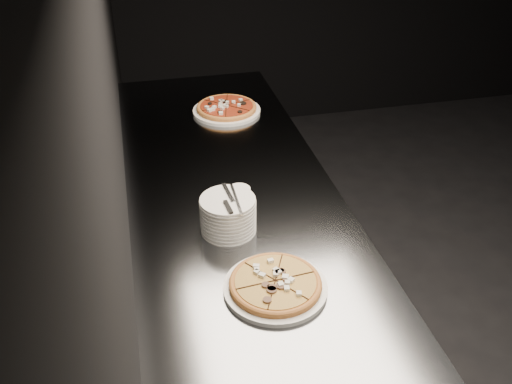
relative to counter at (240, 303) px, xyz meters
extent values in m
cube|color=black|center=(-0.37, 0.00, 0.94)|extent=(0.02, 5.00, 2.80)
cube|color=slate|center=(0.00, 0.00, -0.01)|extent=(0.70, 2.40, 0.90)
cube|color=slate|center=(0.00, 0.00, 0.45)|extent=(0.74, 2.44, 0.02)
cylinder|color=silver|center=(0.02, -0.44, 0.47)|extent=(0.29, 0.29, 0.01)
cylinder|color=#BD7738|center=(0.02, -0.44, 0.48)|extent=(0.28, 0.28, 0.01)
torus|color=#BD7738|center=(0.02, -0.44, 0.48)|extent=(0.28, 0.28, 0.02)
cylinder|color=#F6C352|center=(0.02, -0.44, 0.49)|extent=(0.25, 0.25, 0.01)
cylinder|color=silver|center=(0.10, 0.75, 0.47)|extent=(0.31, 0.31, 0.01)
cylinder|color=#BD7738|center=(0.10, 0.75, 0.48)|extent=(0.34, 0.34, 0.01)
torus|color=#BD7738|center=(0.10, 0.75, 0.49)|extent=(0.34, 0.34, 0.02)
cylinder|color=maroon|center=(0.10, 0.75, 0.49)|extent=(0.30, 0.30, 0.01)
cylinder|color=silver|center=(-0.06, -0.13, 0.47)|extent=(0.18, 0.18, 0.01)
cylinder|color=silver|center=(-0.06, -0.13, 0.48)|extent=(0.18, 0.18, 0.01)
cylinder|color=silver|center=(-0.06, -0.13, 0.49)|extent=(0.18, 0.18, 0.01)
cylinder|color=silver|center=(-0.06, -0.13, 0.51)|extent=(0.18, 0.18, 0.01)
cylinder|color=silver|center=(-0.06, -0.13, 0.52)|extent=(0.18, 0.18, 0.01)
cylinder|color=silver|center=(-0.06, -0.13, 0.53)|extent=(0.18, 0.18, 0.01)
cylinder|color=silver|center=(-0.06, -0.13, 0.55)|extent=(0.18, 0.18, 0.01)
cylinder|color=silver|center=(-0.06, -0.13, 0.56)|extent=(0.18, 0.18, 0.01)
cylinder|color=silver|center=(-0.06, -0.13, 0.57)|extent=(0.18, 0.18, 0.01)
cube|color=#AEB1B5|center=(-0.05, -0.10, 0.58)|extent=(0.02, 0.12, 0.00)
cube|color=black|center=(-0.06, -0.18, 0.58)|extent=(0.02, 0.07, 0.01)
cube|color=#AEB1B5|center=(-0.03, -0.14, 0.58)|extent=(0.05, 0.17, 0.00)
cylinder|color=silver|center=(0.01, 0.00, 0.49)|extent=(0.08, 0.08, 0.07)
cylinder|color=black|center=(0.01, 0.00, 0.52)|extent=(0.06, 0.06, 0.01)
camera|label=1|loc=(-0.31, -1.60, 1.56)|focal=40.00mm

